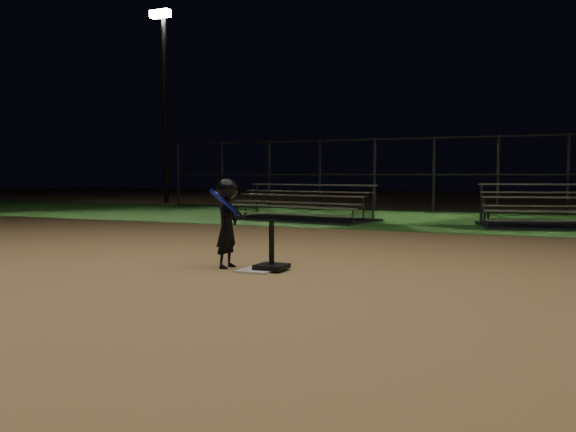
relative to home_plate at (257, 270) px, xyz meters
The scene contains 9 objects.
ground 0.01m from the home_plate, ahead, with size 80.00×80.00×0.00m, color #B0864F.
grass_strip 10.00m from the home_plate, 90.00° to the left, with size 60.00×8.00×0.01m, color #26591D.
home_plate is the anchor object (origin of this frame).
batting_tee 0.23m from the home_plate, 34.31° to the left, with size 0.38×0.38×0.65m.
child_batter 0.80m from the home_plate, 169.91° to the left, with size 0.40×0.59×1.20m.
bleacher_left 8.56m from the home_plate, 108.78° to the left, with size 4.32×2.71×0.98m.
bleacher_right 9.39m from the home_plate, 64.50° to the left, with size 4.57×2.96×1.03m.
backstop_fence 13.06m from the home_plate, 90.00° to the left, with size 20.08×0.08×2.50m.
light_pole_left 19.79m from the home_plate, 128.77° to the left, with size 0.90×0.53×8.30m.
Camera 1 is at (3.38, -6.75, 1.24)m, focal length 36.80 mm.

